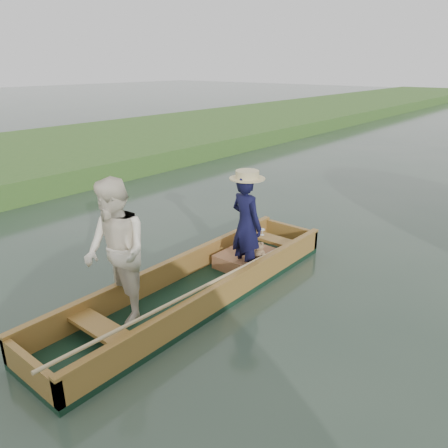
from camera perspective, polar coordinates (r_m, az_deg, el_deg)
The scene contains 2 objects.
ground at distance 6.36m, azimuth -3.50°, elevation -9.52°, with size 120.00×120.00×0.00m, color #283D30.
punt at distance 5.95m, azimuth -6.13°, elevation -4.72°, with size 1.37×5.13×1.91m.
Camera 1 is at (3.81, -4.00, 3.16)m, focal length 35.00 mm.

